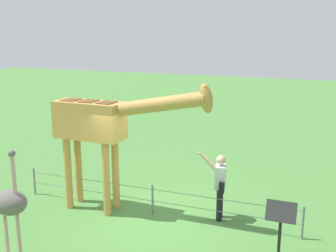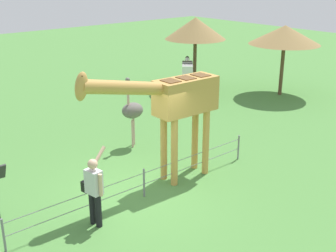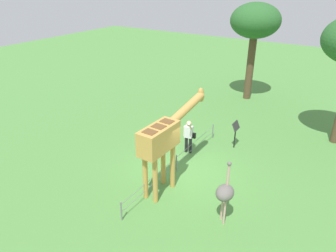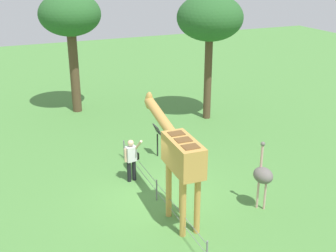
{
  "view_description": "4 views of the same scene",
  "coord_description": "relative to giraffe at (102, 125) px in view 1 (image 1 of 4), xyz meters",
  "views": [
    {
      "loc": [
        3.8,
        -8.66,
        4.46
      ],
      "look_at": [
        0.5,
        -0.13,
        2.31
      ],
      "focal_mm": 45.14,
      "sensor_mm": 36.0,
      "label": 1
    },
    {
      "loc": [
        5.88,
        7.96,
        5.39
      ],
      "look_at": [
        -0.45,
        0.51,
        1.86
      ],
      "focal_mm": 47.35,
      "sensor_mm": 36.0,
      "label": 2
    },
    {
      "loc": [
        -9.49,
        -5.54,
        7.4
      ],
      "look_at": [
        -0.5,
        0.23,
        2.25
      ],
      "focal_mm": 33.62,
      "sensor_mm": 36.0,
      "label": 3
    },
    {
      "loc": [
        -11.43,
        4.6,
        7.43
      ],
      "look_at": [
        0.52,
        -0.49,
        2.34
      ],
      "focal_mm": 45.86,
      "sensor_mm": 36.0,
      "label": 4
    }
  ],
  "objects": [
    {
      "name": "visitor",
      "position": [
        2.78,
        0.53,
        -1.27
      ],
      "size": [
        0.65,
        0.57,
        1.7
      ],
      "color": "black",
      "rests_on": "ground_plane"
    },
    {
      "name": "ostrich",
      "position": [
        -0.55,
        -2.64,
        -1.0
      ],
      "size": [
        0.7,
        0.56,
        2.25
      ],
      "color": "#CC9E93",
      "rests_on": "ground_plane"
    },
    {
      "name": "info_sign",
      "position": [
        4.34,
        -1.07,
        -1.23
      ],
      "size": [
        0.56,
        0.21,
        1.32
      ],
      "color": "black",
      "rests_on": "ground_plane"
    },
    {
      "name": "wire_fence",
      "position": [
        1.2,
        0.22,
        -1.77
      ],
      "size": [
        7.05,
        0.05,
        0.75
      ],
      "color": "slate",
      "rests_on": "ground_plane"
    },
    {
      "name": "ground_plane",
      "position": [
        1.2,
        0.08,
        -2.18
      ],
      "size": [
        60.0,
        60.0,
        0.0
      ],
      "primitive_type": "plane",
      "color": "#4C843D"
    },
    {
      "name": "giraffe",
      "position": [
        0.0,
        0.0,
        0.0
      ],
      "size": [
        3.99,
        0.75,
        3.34
      ],
      "color": "#C69347",
      "rests_on": "ground_plane"
    }
  ]
}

